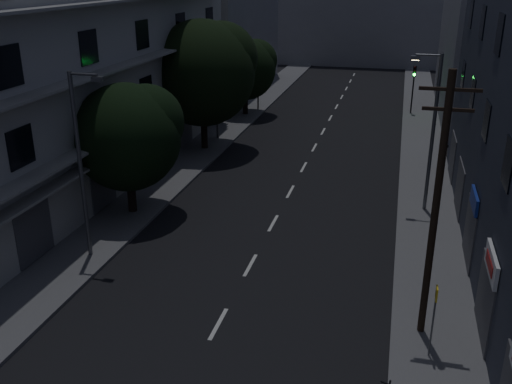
% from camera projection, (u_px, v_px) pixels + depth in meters
% --- Properties ---
extents(ground, '(160.00, 160.00, 0.00)m').
position_uv_depth(ground, '(305.00, 165.00, 37.12)').
color(ground, black).
rests_on(ground, ground).
extents(sidewalk_left, '(3.00, 90.00, 0.15)m').
position_uv_depth(sidewalk_left, '(196.00, 155.00, 38.81)').
color(sidewalk_left, '#565659').
rests_on(sidewalk_left, ground).
extents(sidewalk_right, '(3.00, 90.00, 0.15)m').
position_uv_depth(sidewalk_right, '(424.00, 173.00, 35.37)').
color(sidewalk_right, '#565659').
rests_on(sidewalk_right, ground).
extents(lane_markings, '(0.15, 60.50, 0.01)m').
position_uv_depth(lane_markings, '(319.00, 139.00, 42.76)').
color(lane_markings, beige).
rests_on(lane_markings, ground).
extents(building_left, '(7.00, 36.00, 14.00)m').
position_uv_depth(building_left, '(70.00, 65.00, 31.00)').
color(building_left, '#A2A29E').
rests_on(building_left, ground).
extents(building_far_left, '(6.00, 20.00, 16.00)m').
position_uv_depth(building_far_left, '(228.00, 11.00, 57.73)').
color(building_far_left, slate).
rests_on(building_far_left, ground).
extents(building_far_right, '(6.00, 20.00, 13.00)m').
position_uv_depth(building_far_right, '(484.00, 39.00, 47.37)').
color(building_far_right, slate).
rests_on(building_far_right, ground).
extents(building_far_end, '(24.00, 8.00, 10.00)m').
position_uv_depth(building_far_end, '(363.00, 25.00, 75.95)').
color(building_far_end, slate).
rests_on(building_far_end, ground).
extents(tree_near, '(5.38, 5.38, 6.64)m').
position_uv_depth(tree_near, '(128.00, 133.00, 28.19)').
color(tree_near, black).
rests_on(tree_near, sidewalk_left).
extents(tree_mid, '(7.13, 7.13, 8.77)m').
position_uv_depth(tree_mid, '(204.00, 69.00, 38.25)').
color(tree_mid, black).
rests_on(tree_mid, sidewalk_left).
extents(tree_far, '(5.21, 5.21, 6.44)m').
position_uv_depth(tree_far, '(246.00, 67.00, 48.34)').
color(tree_far, black).
rests_on(tree_far, sidewalk_left).
extents(traffic_signal_far_right, '(0.28, 0.37, 4.10)m').
position_uv_depth(traffic_signal_far_right, '(414.00, 79.00, 48.78)').
color(traffic_signal_far_right, black).
rests_on(traffic_signal_far_right, sidewalk_right).
extents(traffic_signal_far_left, '(0.28, 0.37, 4.10)m').
position_uv_depth(traffic_signal_far_left, '(258.00, 76.00, 50.15)').
color(traffic_signal_far_left, black).
rests_on(traffic_signal_far_left, sidewalk_left).
extents(street_lamp_left_near, '(1.51, 0.25, 8.00)m').
position_uv_depth(street_lamp_left_near, '(82.00, 158.00, 23.49)').
color(street_lamp_left_near, '#515258').
rests_on(street_lamp_left_near, sidewalk_left).
extents(street_lamp_right, '(1.51, 0.25, 8.00)m').
position_uv_depth(street_lamp_right, '(431.00, 126.00, 28.32)').
color(street_lamp_right, '#515458').
rests_on(street_lamp_right, sidewalk_right).
extents(street_lamp_left_far, '(1.51, 0.25, 8.00)m').
position_uv_depth(street_lamp_left_far, '(218.00, 78.00, 40.85)').
color(street_lamp_left_far, '#585A5F').
rests_on(street_lamp_left_far, sidewalk_left).
extents(utility_pole, '(1.80, 0.24, 9.00)m').
position_uv_depth(utility_pole, '(436.00, 205.00, 18.09)').
color(utility_pole, black).
rests_on(utility_pole, sidewalk_right).
extents(bus_stop_sign, '(0.06, 0.35, 2.52)m').
position_uv_depth(bus_stop_sign, '(435.00, 309.00, 17.89)').
color(bus_stop_sign, '#595B60').
rests_on(bus_stop_sign, sidewalk_right).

